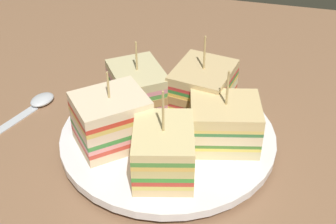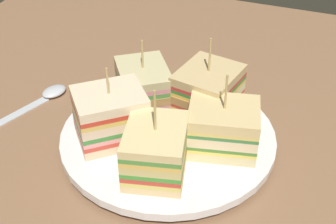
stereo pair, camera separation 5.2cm
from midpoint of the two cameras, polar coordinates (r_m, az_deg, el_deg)
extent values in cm
cube|color=#896245|center=(55.90, -2.69, -4.82)|extent=(90.85, 90.55, 1.80)
cylinder|color=white|center=(55.06, -2.73, -3.79)|extent=(15.45, 15.45, 0.80)
cylinder|color=white|center=(54.49, -2.75, -3.07)|extent=(24.92, 24.92, 0.98)
cube|color=beige|center=(52.66, 3.95, -3.22)|extent=(8.76, 7.81, 1.19)
cube|color=#9E7242|center=(52.60, -0.07, -3.16)|extent=(1.69, 6.04, 1.19)
cube|color=#EACF55|center=(52.16, 3.99, -2.54)|extent=(8.76, 7.81, 0.41)
cube|color=#477C2E|center=(51.91, 4.00, -2.18)|extent=(8.76, 7.81, 0.41)
cube|color=beige|center=(51.42, 4.04, -1.49)|extent=(8.76, 7.81, 1.19)
cube|color=#9E7242|center=(51.36, -0.08, -1.43)|extent=(1.69, 6.04, 1.19)
cube|color=#3C7C41|center=(50.94, 4.08, -0.78)|extent=(8.76, 7.81, 0.41)
cube|color=#E5C261|center=(50.70, 4.10, -0.41)|extent=(8.76, 7.81, 0.41)
cube|color=#E0C182|center=(50.23, 4.14, 0.33)|extent=(8.76, 7.81, 1.19)
cylinder|color=tan|center=(48.73, 4.27, 2.86)|extent=(0.24, 0.24, 4.13)
cube|color=beige|center=(57.71, 1.57, 0.76)|extent=(7.70, 8.56, 1.05)
cube|color=#B2844C|center=(54.99, 0.04, -1.26)|extent=(6.29, 1.42, 1.05)
cube|color=#418334|center=(57.29, 1.59, 1.37)|extent=(7.70, 8.56, 0.44)
cube|color=#EDC94C|center=(57.04, 1.59, 1.73)|extent=(7.70, 8.56, 0.44)
cube|color=#D33D35|center=(56.79, 1.60, 2.09)|extent=(7.70, 8.56, 0.44)
cube|color=beige|center=(56.38, 1.61, 2.72)|extent=(7.70, 8.56, 1.05)
cube|color=#B2844C|center=(53.59, 0.04, 0.75)|extent=(6.29, 1.42, 1.05)
cube|color=#FCC753|center=(55.98, 1.62, 3.36)|extent=(7.70, 8.56, 0.44)
cube|color=#3C8A3A|center=(55.74, 1.63, 3.74)|extent=(7.70, 8.56, 0.44)
cube|color=#D13936|center=(55.51, 1.64, 4.12)|extent=(7.70, 8.56, 0.44)
cube|color=#D3B37A|center=(55.12, 1.65, 4.78)|extent=(7.70, 8.56, 1.05)
cylinder|color=tan|center=(53.80, 1.70, 7.17)|extent=(0.24, 0.24, 4.20)
cube|color=#E0B78E|center=(58.37, -6.19, 0.97)|extent=(9.16, 9.54, 1.02)
cube|color=#B2844C|center=(55.47, -5.11, -1.06)|extent=(4.83, 3.61, 1.02)
cube|color=#569435|center=(57.92, -6.24, 1.62)|extent=(9.16, 9.54, 0.58)
cube|color=pink|center=(57.59, -6.27, 2.09)|extent=(9.16, 9.54, 0.58)
cube|color=beige|center=(57.16, -6.32, 2.76)|extent=(9.16, 9.54, 1.02)
cube|color=#B2844C|center=(54.19, -5.23, 0.77)|extent=(4.83, 3.61, 1.02)
cube|color=#539846|center=(56.72, -6.38, 3.43)|extent=(9.16, 9.54, 0.58)
cube|color=pink|center=(56.42, -6.41, 3.93)|extent=(9.16, 9.54, 0.58)
cube|color=#CEC18C|center=(56.00, -6.47, 4.62)|extent=(9.16, 9.54, 1.02)
cylinder|color=tan|center=(54.82, -6.63, 6.72)|extent=(0.24, 0.24, 3.68)
cube|color=beige|center=(53.24, -9.56, -3.26)|extent=(9.72, 9.59, 1.10)
cube|color=#B2844C|center=(54.09, -5.88, -2.17)|extent=(4.21, 4.73, 1.10)
cube|color=#D14232|center=(52.73, -9.65, -2.57)|extent=(9.72, 9.59, 0.56)
cube|color=pink|center=(52.39, -9.71, -2.09)|extent=(9.72, 9.59, 0.56)
cube|color=#3E8D3D|center=(52.05, -9.77, -1.61)|extent=(9.72, 9.59, 0.56)
cube|color=beige|center=(51.56, -9.86, -0.88)|extent=(9.72, 9.59, 1.10)
cube|color=#B2844C|center=(52.43, -6.06, 0.21)|extent=(4.21, 4.73, 1.10)
cube|color=#E4BE5A|center=(51.07, -9.96, -0.14)|extent=(9.72, 9.59, 0.56)
cube|color=red|center=(50.75, -10.02, 0.37)|extent=(9.72, 9.59, 0.56)
cube|color=beige|center=(50.28, -10.12, 1.14)|extent=(9.72, 9.59, 1.10)
cylinder|color=tan|center=(49.12, -10.37, 3.17)|extent=(0.24, 0.24, 3.13)
cube|color=#E8C48A|center=(49.06, -3.62, -6.93)|extent=(7.68, 8.76, 0.91)
cube|color=#B2844C|center=(51.82, -3.36, -4.15)|extent=(5.83, 1.71, 0.91)
cube|color=#E2CE64|center=(48.57, -3.65, -6.31)|extent=(7.68, 8.76, 0.54)
cube|color=#CF4031|center=(48.22, -3.68, -5.84)|extent=(7.68, 8.76, 0.54)
cube|color=green|center=(47.86, -3.70, -5.36)|extent=(7.68, 8.76, 0.54)
cube|color=#D8C67B|center=(47.39, -3.73, -4.71)|extent=(7.68, 8.76, 0.91)
cube|color=#9E7242|center=(50.23, -3.46, -1.96)|extent=(5.83, 1.71, 0.91)
cube|color=#EDC25A|center=(46.92, -3.77, -4.04)|extent=(7.68, 8.76, 0.54)
cube|color=#529841|center=(46.58, -3.79, -3.53)|extent=(7.68, 8.76, 0.54)
cube|color=beige|center=(46.12, -3.83, -2.84)|extent=(7.68, 8.76, 0.91)
cylinder|color=tan|center=(44.44, -3.97, -0.06)|extent=(0.24, 0.24, 4.63)
ellipsoid|color=silver|center=(64.83, -17.38, 1.37)|extent=(3.51, 4.12, 1.00)
camera|label=1|loc=(0.03, -92.86, -2.08)|focal=49.92mm
camera|label=2|loc=(0.03, 87.14, 2.08)|focal=49.92mm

